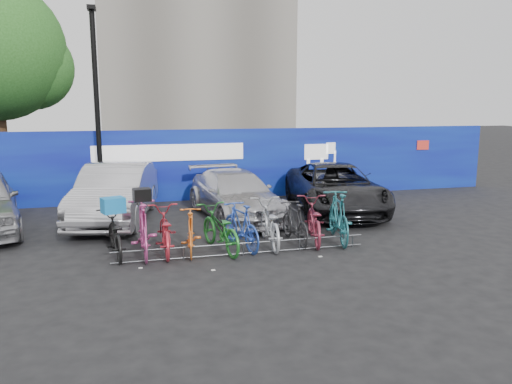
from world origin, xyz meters
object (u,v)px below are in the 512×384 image
object	(u,v)px
car_1	(116,193)
car_2	(235,194)
bike_0	(115,234)
bike_2	(165,231)
bike_9	(338,217)
tree	(0,54)
bike_5	(241,226)
bike_7	(295,223)
bike_8	(314,221)
bike_rack	(243,248)
bike_4	(220,229)
lamppost	(97,103)
car_3	(335,188)
bike_6	(269,223)
bike_3	(191,231)
bike_1	(143,228)

from	to	relation	value
car_1	car_2	bearing A→B (deg)	4.82
car_2	bike_0	distance (m)	4.47
bike_2	bike_9	xyz separation A→B (m)	(4.10, -0.09, 0.10)
tree	bike_5	size ratio (longest dim) A/B	4.40
bike_7	bike_8	world-z (taller)	bike_8
bike_rack	bike_4	world-z (taller)	bike_4
lamppost	car_1	size ratio (longest dim) A/B	1.26
bike_4	bike_9	size ratio (longest dim) A/B	0.96
car_1	car_3	bearing A→B (deg)	8.42
car_3	bike_4	world-z (taller)	car_3
bike_5	bike_9	distance (m)	2.39
bike_6	bike_9	size ratio (longest dim) A/B	0.99
car_1	bike_3	xyz separation A→B (m)	(1.65, -3.56, -0.31)
bike_0	bike_6	xyz separation A→B (m)	(3.46, -0.05, 0.05)
bike_2	bike_4	distance (m)	1.22
tree	bike_5	world-z (taller)	tree
bike_rack	car_2	xyz separation A→B (m)	(0.61, 3.66, 0.51)
bike_4	bike_5	world-z (taller)	bike_5
bike_1	bike_3	size ratio (longest dim) A/B	1.23
tree	lamppost	xyz separation A→B (m)	(3.57, -4.66, -1.80)
car_1	car_3	world-z (taller)	car_1
car_3	bike_9	bearing A→B (deg)	-103.11
lamppost	car_1	distance (m)	3.20
lamppost	bike_2	xyz separation A→B (m)	(1.56, -5.37, -2.76)
tree	bike_1	xyz separation A→B (m)	(4.68, -10.10, -4.46)
tree	bike_1	bearing A→B (deg)	-65.13
car_1	bike_rack	bearing A→B (deg)	-44.89
bike_1	bike_5	bearing A→B (deg)	177.60
bike_4	bike_8	bearing A→B (deg)	171.25
bike_0	bike_2	distance (m)	1.07
tree	bike_6	bearing A→B (deg)	-53.10
bike_7	bike_8	bearing A→B (deg)	175.52
car_1	bike_6	world-z (taller)	car_1
car_1	bike_5	world-z (taller)	car_1
bike_4	bike_3	bearing A→B (deg)	-13.07
bike_6	bike_7	world-z (taller)	bike_6
car_2	bike_2	bearing A→B (deg)	-134.08
bike_1	tree	bearing A→B (deg)	-66.54
bike_rack	bike_0	xyz separation A→B (m)	(-2.70, 0.67, 0.32)
car_3	bike_0	world-z (taller)	car_3
bike_2	bike_4	size ratio (longest dim) A/B	0.99
car_1	bike_6	distance (m)	4.88
car_2	car_3	bearing A→B (deg)	-6.27
car_2	bike_1	bearing A→B (deg)	-138.67
car_3	bike_7	xyz separation A→B (m)	(-2.34, -3.08, -0.22)
car_2	bike_4	size ratio (longest dim) A/B	2.38
car_1	bike_0	size ratio (longest dim) A/B	2.65
bike_2	car_2	bearing A→B (deg)	-125.71
bike_rack	lamppost	bearing A→B (deg)	118.07
lamppost	bike_7	distance (m)	7.58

